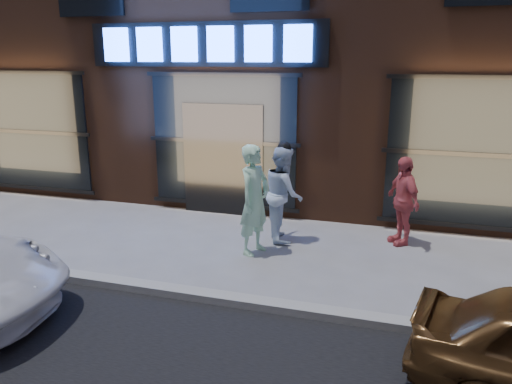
# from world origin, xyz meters

# --- Properties ---
(ground) EXTENTS (90.00, 90.00, 0.00)m
(ground) POSITION_xyz_m (0.00, 0.00, 0.00)
(ground) COLOR slate
(ground) RESTS_ON ground
(curb) EXTENTS (60.00, 0.25, 0.12)m
(curb) POSITION_xyz_m (0.00, 0.00, 0.06)
(curb) COLOR gray
(curb) RESTS_ON ground
(man_bowtie) EXTENTS (0.65, 0.81, 1.93)m
(man_bowtie) POSITION_xyz_m (1.32, 1.93, 0.96)
(man_bowtie) COLOR #B8F3CF
(man_bowtie) RESTS_ON ground
(man_cap) EXTENTS (0.95, 1.06, 1.79)m
(man_cap) POSITION_xyz_m (1.64, 2.74, 0.89)
(man_cap) COLOR white
(man_cap) RESTS_ON ground
(passerby) EXTENTS (0.84, 1.03, 1.64)m
(passerby) POSITION_xyz_m (3.77, 3.15, 0.82)
(passerby) COLOR #D3575A
(passerby) RESTS_ON ground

